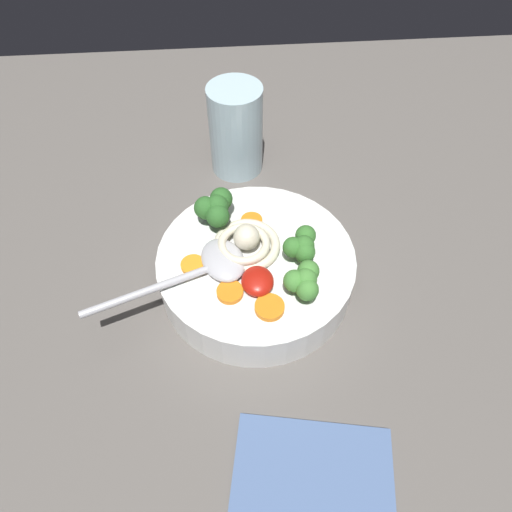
{
  "coord_description": "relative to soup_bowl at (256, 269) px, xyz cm",
  "views": [
    {
      "loc": [
        30.06,
        -3.9,
        48.58
      ],
      "look_at": [
        -0.86,
        -1.35,
        8.98
      ],
      "focal_mm": 32.59,
      "sensor_mm": 36.0,
      "label": 1
    }
  ],
  "objects": [
    {
      "name": "broccoli_floret_far",
      "position": [
        5.13,
        4.32,
        4.47
      ],
      "size": [
        4.4,
        3.78,
        3.48
      ],
      "color": "#7A9E60",
      "rests_on": "soup_bowl"
    },
    {
      "name": "noodle_pile",
      "position": [
        -1.09,
        -1.0,
        3.3
      ],
      "size": [
        8.11,
        7.95,
        3.26
      ],
      "color": "beige",
      "rests_on": "soup_bowl"
    },
    {
      "name": "carrot_slice_extra_a",
      "position": [
        0.89,
        -6.79,
        2.54
      ],
      "size": [
        2.59,
        2.59,
        0.5
      ],
      "primitive_type": "cylinder",
      "color": "orange",
      "rests_on": "soup_bowl"
    },
    {
      "name": "carrot_slice_left",
      "position": [
        6.81,
        0.79,
        2.61
      ],
      "size": [
        2.99,
        2.99,
        0.64
      ],
      "primitive_type": "cylinder",
      "color": "orange",
      "rests_on": "soup_bowl"
    },
    {
      "name": "broccoli_floret_beside_noodles",
      "position": [
        -5.2,
        -4.06,
        4.8
      ],
      "size": [
        5.08,
        4.37,
        4.01
      ],
      "color": "#7A9E60",
      "rests_on": "soup_bowl"
    },
    {
      "name": "soup_bowl",
      "position": [
        0.0,
        0.0,
        0.0
      ],
      "size": [
        21.71,
        21.71,
        4.73
      ],
      "color": "white",
      "rests_on": "table_slab"
    },
    {
      "name": "soup_spoon",
      "position": [
        1.78,
        -4.87,
        3.09
      ],
      "size": [
        9.11,
        17.32,
        1.6
      ],
      "rotation": [
        0.0,
        0.0,
        5.06
      ],
      "color": "#B7B7BC",
      "rests_on": "soup_bowl"
    },
    {
      "name": "folded_napkin",
      "position": [
        22.87,
        2.96,
        -2.04
      ],
      "size": [
        14.64,
        16.01,
        0.8
      ],
      "primitive_type": "cube",
      "rotation": [
        0.0,
        0.0,
        -0.19
      ],
      "color": "#4C6693",
      "rests_on": "table_slab"
    },
    {
      "name": "chili_sauce_dollop",
      "position": [
        3.9,
        -0.17,
        3.12
      ],
      "size": [
        3.72,
        3.34,
        1.67
      ],
      "primitive_type": "ellipsoid",
      "color": "#B2190F",
      "rests_on": "soup_bowl"
    },
    {
      "name": "table_slab",
      "position": [
        0.86,
        1.35,
        -4.57
      ],
      "size": [
        109.55,
        109.55,
        4.25
      ],
      "primitive_type": "cube",
      "color": "#5B5651",
      "rests_on": "ground"
    },
    {
      "name": "carrot_slice_near_spoon",
      "position": [
        4.66,
        -3.03,
        2.58
      ],
      "size": [
        2.74,
        2.74,
        0.59
      ],
      "primitive_type": "cylinder",
      "color": "orange",
      "rests_on": "soup_bowl"
    },
    {
      "name": "carrot_slice_extra_b",
      "position": [
        -4.97,
        -0.09,
        2.51
      ],
      "size": [
        2.48,
        2.48,
        0.44
      ],
      "primitive_type": "cylinder",
      "color": "orange",
      "rests_on": "soup_bowl"
    },
    {
      "name": "broccoli_floret_right",
      "position": [
        0.45,
        4.75,
        4.45
      ],
      "size": [
        4.36,
        3.75,
        3.45
      ],
      "color": "#7A9E60",
      "rests_on": "soup_bowl"
    },
    {
      "name": "drinking_glass",
      "position": [
        -20.29,
        -1.0,
        3.72
      ],
      "size": [
        7.15,
        7.15,
        12.32
      ],
      "primitive_type": "cylinder",
      "color": "silver",
      "rests_on": "table_slab"
    }
  ]
}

